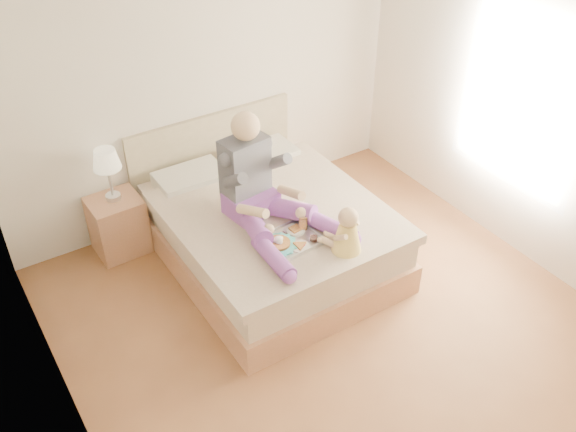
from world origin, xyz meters
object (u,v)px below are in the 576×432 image
bed (266,227)px  baby (346,233)px  nightstand (118,225)px  tray (288,239)px  adult (261,191)px

bed → baby: bearing=-78.4°
nightstand → baby: 2.18m
nightstand → bed: bearing=-37.8°
bed → nightstand: 1.34m
tray → adult: bearing=87.8°
baby → bed: bearing=75.5°
bed → nightstand: (-1.08, 0.80, -0.04)m
tray → baby: bearing=-49.0°
nightstand → baby: bearing=-54.7°
baby → adult: bearing=90.4°
bed → baby: bed is taller
nightstand → tray: tray is taller
nightstand → tray: (0.94, -1.39, 0.37)m
tray → nightstand: bearing=119.0°
bed → nightstand: bearing=143.6°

